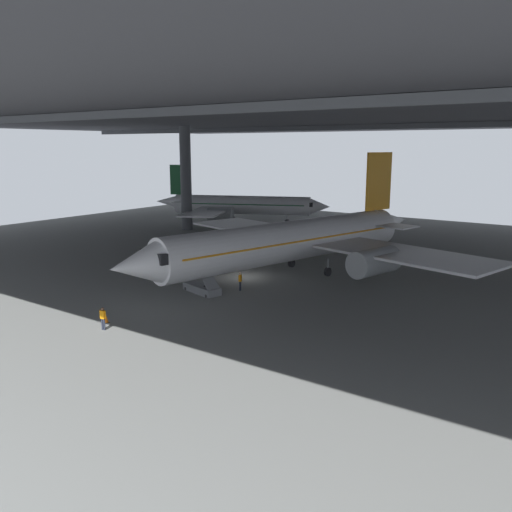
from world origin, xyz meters
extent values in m
plane|color=slate|center=(0.00, 0.00, 0.00)|extent=(110.00, 110.00, 0.00)
cylinder|color=#4C4F54|center=(-26.11, 20.30, 8.12)|extent=(1.73, 1.73, 16.24)
cube|color=#38383D|center=(0.00, 13.75, 16.84)|extent=(121.00, 99.00, 1.20)
cube|color=#4C4F54|center=(0.00, -11.00, 15.84)|extent=(115.50, 0.50, 0.70)
cube|color=#4C4F54|center=(0.00, 30.25, 15.84)|extent=(115.50, 0.50, 0.70)
cylinder|color=white|center=(3.62, 3.15, 3.66)|extent=(11.54, 30.83, 4.13)
cone|color=white|center=(-0.61, -13.55, 3.66)|extent=(5.13, 5.79, 4.04)
cube|color=black|center=(0.03, -11.03, 4.18)|extent=(4.11, 3.66, 0.91)
cone|color=white|center=(7.84, 19.86, 4.08)|extent=(5.02, 7.26, 3.51)
cube|color=orange|center=(7.20, 17.34, 9.10)|extent=(1.34, 4.42, 6.75)
cube|color=white|center=(9.73, 15.54, 4.28)|extent=(5.92, 4.56, 0.16)
cube|color=white|center=(4.13, 16.95, 4.28)|extent=(5.92, 4.56, 0.16)
cube|color=white|center=(15.20, 5.36, 3.25)|extent=(18.57, 11.50, 0.24)
cylinder|color=#9EA3A8|center=(12.64, 3.70, 2.53)|extent=(3.80, 5.83, 2.56)
cube|color=white|center=(-5.53, 10.61, 3.25)|extent=(18.57, 11.50, 0.24)
cylinder|color=#9EA3A8|center=(-4.07, 7.92, 2.53)|extent=(3.80, 5.83, 2.56)
cube|color=orange|center=(3.62, 3.15, 3.97)|extent=(11.07, 28.67, 0.16)
cylinder|color=#9EA3A8|center=(1.09, -6.85, 1.25)|extent=(0.20, 0.20, 1.15)
cylinder|color=black|center=(1.09, -6.85, 0.45)|extent=(0.51, 0.95, 0.90)
cylinder|color=#9EA3A8|center=(6.93, 5.41, 1.25)|extent=(0.20, 0.20, 1.15)
cylinder|color=black|center=(6.93, 5.41, 0.45)|extent=(0.51, 0.95, 0.90)
cylinder|color=#9EA3A8|center=(1.77, 6.72, 1.25)|extent=(0.20, 0.20, 1.15)
cylinder|color=black|center=(1.77, 6.72, 0.45)|extent=(0.51, 0.95, 0.90)
cube|color=slate|center=(0.44, -6.87, 0.35)|extent=(4.29, 2.45, 0.70)
cube|color=slate|center=(0.44, -6.87, 2.28)|extent=(3.96, 2.18, 3.26)
cube|color=slate|center=(-1.35, -6.42, 3.87)|extent=(1.39, 1.53, 0.12)
cylinder|color=black|center=(-1.49, -7.01, 4.37)|extent=(0.06, 0.06, 1.00)
cylinder|color=black|center=(-1.20, -5.84, 4.37)|extent=(0.06, 0.06, 1.00)
cylinder|color=black|center=(-1.34, -7.15, 0.15)|extent=(0.32, 0.19, 0.30)
cylinder|color=black|center=(-1.00, -5.79, 0.15)|extent=(0.32, 0.19, 0.30)
cylinder|color=black|center=(1.87, -7.96, 0.15)|extent=(0.32, 0.19, 0.30)
cylinder|color=black|center=(2.21, -6.60, 0.15)|extent=(0.32, 0.19, 0.30)
cylinder|color=#232838|center=(1.06, -18.73, 0.43)|extent=(0.14, 0.14, 0.86)
cylinder|color=#232838|center=(1.24, -18.70, 0.43)|extent=(0.14, 0.14, 0.86)
cube|color=orange|center=(1.15, -18.72, 1.16)|extent=(0.40, 0.29, 0.61)
cylinder|color=orange|center=(0.93, -18.76, 1.19)|extent=(0.09, 0.09, 0.58)
cylinder|color=orange|center=(1.37, -18.67, 1.19)|extent=(0.09, 0.09, 0.58)
sphere|color=brown|center=(1.15, -18.72, 1.60)|extent=(0.23, 0.23, 0.23)
cylinder|color=#232838|center=(2.95, -4.44, 0.44)|extent=(0.14, 0.14, 0.89)
cylinder|color=#232838|center=(2.89, -4.27, 0.44)|extent=(0.14, 0.14, 0.89)
cube|color=orange|center=(2.92, -4.36, 1.20)|extent=(0.32, 0.41, 0.63)
cylinder|color=orange|center=(2.99, -4.58, 1.23)|extent=(0.09, 0.09, 0.60)
cylinder|color=orange|center=(2.85, -4.14, 1.23)|extent=(0.09, 0.09, 0.60)
sphere|color=beige|center=(2.92, -4.36, 1.64)|extent=(0.24, 0.24, 0.24)
cylinder|color=white|center=(-23.20, 31.25, 3.19)|extent=(23.00, 12.29, 3.18)
cone|color=white|center=(-11.02, 36.50, 3.19)|extent=(4.73, 4.37, 3.11)
cube|color=black|center=(-12.86, 35.71, 3.59)|extent=(3.11, 3.36, 0.70)
cone|color=white|center=(-35.38, 25.99, 3.51)|extent=(5.74, 4.49, 2.70)
cube|color=#19592D|center=(-33.54, 26.79, 7.38)|extent=(3.28, 1.59, 5.20)
cube|color=white|center=(-33.63, 29.17, 3.66)|extent=(3.99, 4.74, 0.16)
cube|color=white|center=(-31.87, 25.09, 3.66)|extent=(3.99, 4.74, 0.16)
cube|color=white|center=(-29.98, 37.29, 2.87)|extent=(10.56, 14.48, 0.24)
cylinder|color=#9EA3A8|center=(-27.76, 36.51, 2.31)|extent=(4.57, 3.44, 1.97)
cube|color=white|center=(-23.46, 22.17, 2.87)|extent=(10.56, 14.48, 0.24)
cylinder|color=#9EA3A8|center=(-22.51, 24.32, 2.31)|extent=(4.57, 3.44, 1.97)
cube|color=#19592D|center=(-23.20, 31.25, 3.43)|extent=(21.43, 11.66, 0.16)
cylinder|color=#9EA3A8|center=(-15.91, 34.39, 1.25)|extent=(0.20, 0.20, 1.15)
cylinder|color=black|center=(-15.91, 34.39, 0.45)|extent=(0.95, 0.63, 0.90)
cylinder|color=#9EA3A8|center=(-26.19, 32.34, 1.25)|extent=(0.20, 0.20, 1.15)
cylinder|color=black|center=(-26.19, 32.34, 0.45)|extent=(0.95, 0.63, 0.90)
cylinder|color=#9EA3A8|center=(-24.45, 28.32, 1.25)|extent=(0.20, 0.20, 1.15)
cylinder|color=black|center=(-24.45, 28.32, 0.45)|extent=(0.95, 0.63, 0.90)
cube|color=black|center=(0.06, -17.54, 0.02)|extent=(0.36, 0.36, 0.04)
cone|color=orange|center=(0.06, -17.54, 0.32)|extent=(0.30, 0.30, 0.56)
cube|color=yellow|center=(-0.33, 15.70, 0.55)|extent=(1.80, 2.46, 0.70)
cylinder|color=black|center=(-0.05, 14.77, 0.22)|extent=(0.30, 0.47, 0.44)
cylinder|color=black|center=(-1.10, 15.10, 0.22)|extent=(0.30, 0.47, 0.44)
cylinder|color=black|center=(0.43, 16.30, 0.22)|extent=(0.30, 0.47, 0.44)
cylinder|color=black|center=(-0.62, 16.63, 0.22)|extent=(0.30, 0.47, 0.44)
camera|label=1|loc=(31.46, -42.52, 13.19)|focal=37.22mm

